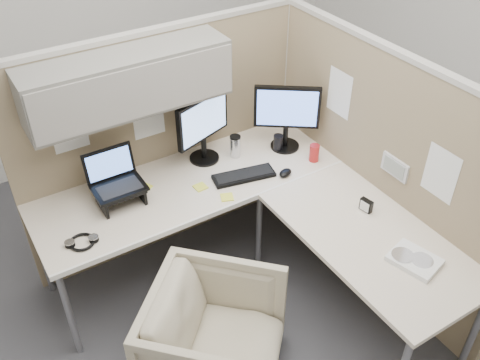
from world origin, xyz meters
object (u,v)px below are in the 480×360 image
desk (254,210)px  keyboard (244,176)px  office_chair (215,334)px  monitor_left (203,124)px

desk → keyboard: keyboard is taller
office_chair → desk: bearing=-5.1°
monitor_left → keyboard: monitor_left is taller
office_chair → monitor_left: 1.32m
desk → office_chair: 0.77m
desk → monitor_left: 0.67m
desk → monitor_left: monitor_left is taller
keyboard → desk: bearing=-97.5°
office_chair → keyboard: bearing=3.8°
monitor_left → office_chair: bearing=-135.5°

